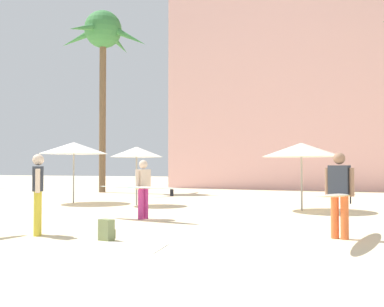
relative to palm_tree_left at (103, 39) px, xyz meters
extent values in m
plane|color=beige|center=(11.01, -18.03, -8.96)|extent=(120.00, 120.00, 0.00)
cube|color=beige|center=(13.68, 11.25, -0.42)|extent=(24.74, 9.67, 17.08)
cube|color=beige|center=(4.93, 17.64, 5.14)|extent=(12.16, 10.61, 28.19)
cylinder|color=brown|center=(0.01, 0.00, -4.21)|extent=(0.38, 0.38, 9.50)
sphere|color=#387A3D|center=(0.01, 0.00, 0.55)|extent=(2.17, 2.17, 2.17)
cone|color=#387A3D|center=(1.65, 0.05, -0.02)|extent=(2.42, 0.55, 1.56)
cone|color=#387A3D|center=(-0.01, 1.72, 0.19)|extent=(0.50, 2.50, 1.18)
cone|color=#387A3D|center=(-1.72, 0.05, 0.20)|extent=(2.52, 0.56, 1.15)
cone|color=#387A3D|center=(-0.14, -1.71, 0.17)|extent=(0.70, 2.53, 1.21)
cylinder|color=gray|center=(6.20, -7.42, -7.84)|extent=(0.06, 0.06, 2.23)
cone|color=white|center=(6.20, -7.42, -6.92)|extent=(2.00, 2.00, 0.39)
cylinder|color=gray|center=(12.37, -7.31, -7.82)|extent=(0.06, 0.06, 2.27)
cone|color=beige|center=(12.37, -7.31, -6.92)|extent=(2.67, 2.67, 0.47)
cylinder|color=gray|center=(3.32, -7.39, -7.73)|extent=(0.06, 0.06, 2.46)
cone|color=white|center=(3.32, -7.39, -6.73)|extent=(2.70, 2.70, 0.47)
cube|color=white|center=(10.34, -15.75, -8.95)|extent=(1.64, 1.23, 0.01)
cube|color=olive|center=(9.67, -15.16, -8.75)|extent=(0.34, 0.26, 0.42)
cube|color=#5A633D|center=(9.70, -15.04, -8.83)|extent=(0.22, 0.12, 0.18)
cylinder|color=orange|center=(14.05, -13.28, -8.52)|extent=(0.20, 0.20, 0.89)
cylinder|color=orange|center=(13.86, -13.23, -8.52)|extent=(0.20, 0.20, 0.89)
cube|color=#333842|center=(13.95, -13.25, -7.77)|extent=(0.45, 0.32, 0.60)
sphere|color=#936B51|center=(13.95, -13.25, -7.33)|extent=(0.30, 0.30, 0.24)
cylinder|color=#936B51|center=(14.19, -13.33, -7.81)|extent=(0.12, 0.12, 0.57)
cylinder|color=#936B51|center=(13.71, -13.18, -7.81)|extent=(0.12, 0.12, 0.57)
ellipsoid|color=beige|center=(13.95, -13.55, -8.06)|extent=(0.79, 3.06, 0.17)
ellipsoid|color=gold|center=(13.95, -13.55, -8.06)|extent=(0.82, 3.07, 0.14)
cube|color=black|center=(14.13, -12.36, -8.22)|extent=(0.03, 0.11, 0.18)
cylinder|color=#B7337F|center=(8.57, -11.60, -8.53)|extent=(0.19, 0.19, 0.86)
cylinder|color=#B7337F|center=(8.62, -11.41, -8.53)|extent=(0.19, 0.19, 0.86)
cube|color=beige|center=(8.60, -11.50, -7.83)|extent=(0.31, 0.44, 0.53)
sphere|color=beige|center=(8.60, -11.50, -7.43)|extent=(0.29, 0.29, 0.24)
cylinder|color=beige|center=(8.53, -11.74, -7.87)|extent=(0.12, 0.12, 0.50)
cylinder|color=beige|center=(8.66, -11.26, -7.87)|extent=(0.12, 0.12, 0.50)
ellipsoid|color=beige|center=(8.60, -11.80, -8.06)|extent=(2.80, 0.84, 0.06)
ellipsoid|color=#2FAFAF|center=(8.60, -11.80, -8.06)|extent=(2.81, 0.86, 0.03)
cube|color=black|center=(9.69, -12.00, -8.17)|extent=(0.10, 0.03, 0.18)
cylinder|color=gold|center=(7.98, -15.15, -8.49)|extent=(0.22, 0.22, 0.94)
cylinder|color=gold|center=(7.86, -14.99, -8.49)|extent=(0.22, 0.22, 0.94)
cube|color=#333842|center=(7.92, -15.07, -7.75)|extent=(0.42, 0.45, 0.53)
sphere|color=beige|center=(7.92, -15.07, -7.35)|extent=(0.34, 0.34, 0.24)
cylinder|color=beige|center=(8.07, -15.27, -7.79)|extent=(0.14, 0.14, 0.50)
cylinder|color=beige|center=(7.76, -14.87, -7.79)|extent=(0.14, 0.14, 0.50)
camera|label=1|loc=(14.57, -23.10, -7.51)|focal=43.35mm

